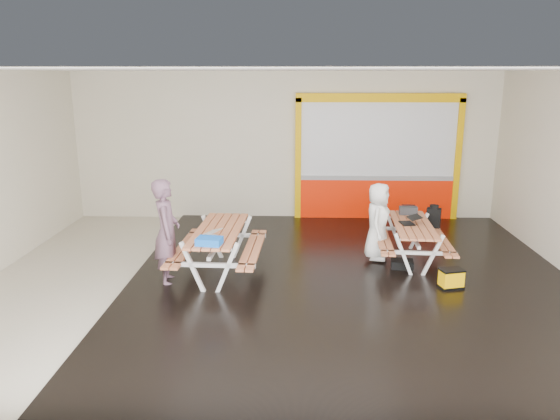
{
  "coord_description": "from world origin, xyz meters",
  "views": [
    {
      "loc": [
        0.31,
        -8.55,
        3.44
      ],
      "look_at": [
        0.0,
        0.9,
        1.0
      ],
      "focal_mm": 34.01,
      "sensor_mm": 36.0,
      "label": 1
    }
  ],
  "objects_px": {
    "picnic_table_right": "(412,233)",
    "fluke_bag": "(451,279)",
    "laptop_left": "(209,235)",
    "backpack": "(434,216)",
    "toolbox": "(408,210)",
    "picnic_table_left": "(219,240)",
    "person_left": "(167,232)",
    "laptop_right": "(410,221)",
    "dark_case": "(402,264)",
    "person_right": "(378,221)",
    "blue_pouch": "(209,241)"
  },
  "relations": [
    {
      "from": "picnic_table_right",
      "to": "fluke_bag",
      "type": "xyz_separation_m",
      "value": [
        0.39,
        -1.29,
        -0.38
      ]
    },
    {
      "from": "picnic_table_right",
      "to": "laptop_left",
      "type": "distance_m",
      "value": 3.79
    },
    {
      "from": "backpack",
      "to": "laptop_left",
      "type": "bearing_deg",
      "value": -153.84
    },
    {
      "from": "laptop_left",
      "to": "toolbox",
      "type": "height_order",
      "value": "laptop_left"
    },
    {
      "from": "fluke_bag",
      "to": "picnic_table_left",
      "type": "bearing_deg",
      "value": 172.11
    },
    {
      "from": "picnic_table_right",
      "to": "person_left",
      "type": "xyz_separation_m",
      "value": [
        -4.28,
        -1.12,
        0.31
      ]
    },
    {
      "from": "laptop_left",
      "to": "laptop_right",
      "type": "bearing_deg",
      "value": 19.66
    },
    {
      "from": "picnic_table_left",
      "to": "laptop_left",
      "type": "distance_m",
      "value": 0.57
    },
    {
      "from": "laptop_right",
      "to": "fluke_bag",
      "type": "distance_m",
      "value": 1.49
    },
    {
      "from": "fluke_bag",
      "to": "person_left",
      "type": "bearing_deg",
      "value": 177.89
    },
    {
      "from": "toolbox",
      "to": "dark_case",
      "type": "xyz_separation_m",
      "value": [
        -0.28,
        -1.06,
        -0.72
      ]
    },
    {
      "from": "person_right",
      "to": "laptop_right",
      "type": "bearing_deg",
      "value": -77.13
    },
    {
      "from": "laptop_left",
      "to": "fluke_bag",
      "type": "relative_size",
      "value": 1.06
    },
    {
      "from": "laptop_right",
      "to": "backpack",
      "type": "xyz_separation_m",
      "value": [
        0.63,
        0.78,
        -0.12
      ]
    },
    {
      "from": "picnic_table_left",
      "to": "person_left",
      "type": "relative_size",
      "value": 1.22
    },
    {
      "from": "laptop_left",
      "to": "laptop_right",
      "type": "distance_m",
      "value": 3.72
    },
    {
      "from": "picnic_table_right",
      "to": "toolbox",
      "type": "distance_m",
      "value": 0.71
    },
    {
      "from": "person_right",
      "to": "backpack",
      "type": "xyz_separation_m",
      "value": [
        1.21,
        0.75,
        -0.1
      ]
    },
    {
      "from": "picnic_table_left",
      "to": "fluke_bag",
      "type": "relative_size",
      "value": 5.18
    },
    {
      "from": "toolbox",
      "to": "backpack",
      "type": "xyz_separation_m",
      "value": [
        0.53,
        0.11,
        -0.15
      ]
    },
    {
      "from": "laptop_right",
      "to": "dark_case",
      "type": "height_order",
      "value": "laptop_right"
    },
    {
      "from": "laptop_right",
      "to": "toolbox",
      "type": "height_order",
      "value": "toolbox"
    },
    {
      "from": "laptop_right",
      "to": "blue_pouch",
      "type": "bearing_deg",
      "value": -155.04
    },
    {
      "from": "picnic_table_left",
      "to": "fluke_bag",
      "type": "height_order",
      "value": "picnic_table_left"
    },
    {
      "from": "person_left",
      "to": "laptop_left",
      "type": "xyz_separation_m",
      "value": [
        0.72,
        -0.14,
        0.01
      ]
    },
    {
      "from": "laptop_left",
      "to": "blue_pouch",
      "type": "bearing_deg",
      "value": -79.33
    },
    {
      "from": "backpack",
      "to": "dark_case",
      "type": "relative_size",
      "value": 1.18
    },
    {
      "from": "laptop_left",
      "to": "person_left",
      "type": "bearing_deg",
      "value": 169.11
    },
    {
      "from": "blue_pouch",
      "to": "picnic_table_right",
      "type": "bearing_deg",
      "value": 24.65
    },
    {
      "from": "toolbox",
      "to": "backpack",
      "type": "bearing_deg",
      "value": 12.15
    },
    {
      "from": "picnic_table_right",
      "to": "picnic_table_left",
      "type": "bearing_deg",
      "value": -167.77
    },
    {
      "from": "person_right",
      "to": "laptop_left",
      "type": "relative_size",
      "value": 3.19
    },
    {
      "from": "backpack",
      "to": "dark_case",
      "type": "height_order",
      "value": "backpack"
    },
    {
      "from": "blue_pouch",
      "to": "dark_case",
      "type": "height_order",
      "value": "blue_pouch"
    },
    {
      "from": "picnic_table_right",
      "to": "dark_case",
      "type": "distance_m",
      "value": 0.66
    },
    {
      "from": "picnic_table_right",
      "to": "backpack",
      "type": "height_order",
      "value": "backpack"
    },
    {
      "from": "laptop_right",
      "to": "fluke_bag",
      "type": "xyz_separation_m",
      "value": [
        0.45,
        -1.28,
        -0.61
      ]
    },
    {
      "from": "laptop_left",
      "to": "backpack",
      "type": "height_order",
      "value": "laptop_left"
    },
    {
      "from": "dark_case",
      "to": "person_left",
      "type": "bearing_deg",
      "value": -169.93
    },
    {
      "from": "picnic_table_left",
      "to": "laptop_left",
      "type": "relative_size",
      "value": 4.9
    },
    {
      "from": "laptop_left",
      "to": "picnic_table_left",
      "type": "bearing_deg",
      "value": 80.45
    },
    {
      "from": "toolbox",
      "to": "blue_pouch",
      "type": "bearing_deg",
      "value": -147.37
    },
    {
      "from": "person_right",
      "to": "fluke_bag",
      "type": "xyz_separation_m",
      "value": [
        1.02,
        -1.31,
        -0.6
      ]
    },
    {
      "from": "picnic_table_left",
      "to": "blue_pouch",
      "type": "distance_m",
      "value": 0.89
    },
    {
      "from": "person_left",
      "to": "backpack",
      "type": "distance_m",
      "value": 5.21
    },
    {
      "from": "picnic_table_right",
      "to": "laptop_left",
      "type": "bearing_deg",
      "value": -160.58
    },
    {
      "from": "picnic_table_left",
      "to": "laptop_left",
      "type": "xyz_separation_m",
      "value": [
        -0.08,
        -0.5,
        0.25
      ]
    },
    {
      "from": "laptop_right",
      "to": "blue_pouch",
      "type": "distance_m",
      "value": 3.79
    },
    {
      "from": "person_right",
      "to": "fluke_bag",
      "type": "height_order",
      "value": "person_right"
    },
    {
      "from": "backpack",
      "to": "fluke_bag",
      "type": "height_order",
      "value": "backpack"
    }
  ]
}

